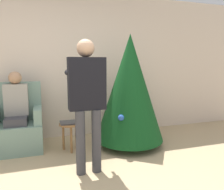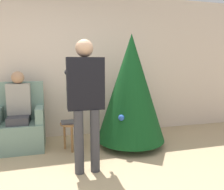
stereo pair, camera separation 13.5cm
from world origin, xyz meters
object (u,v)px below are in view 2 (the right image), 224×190
Objects in this scene: side_stool at (71,128)px; person_seated at (19,107)px; person_standing at (86,93)px; armchair at (20,126)px; christmas_tree at (131,88)px.

person_seated is at bearing 161.41° from side_stool.
person_seated is 1.42m from person_standing.
person_standing reaches higher than side_stool.
armchair is at bearing 131.59° from person_standing.
person_standing reaches higher than person_seated.
person_seated is 0.75× the size of person_standing.
side_stool is (0.80, -0.30, -0.01)m from armchair.
armchair is 0.64× the size of person_standing.
person_seated reaches higher than side_stool.
christmas_tree is 1.11× the size of person_standing.
christmas_tree is at bearing -3.02° from side_stool.
person_standing is (0.93, -1.05, 0.64)m from armchair.
person_standing is at bearing -141.06° from christmas_tree.
christmas_tree reaches higher than side_stool.
christmas_tree reaches higher than person_seated.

